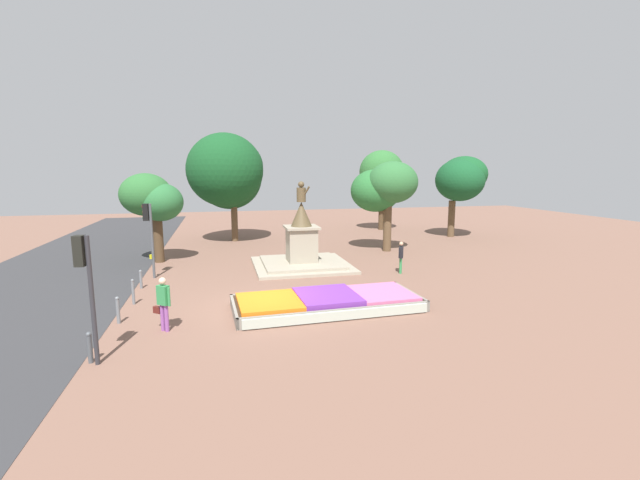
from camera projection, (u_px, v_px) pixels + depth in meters
ground_plane at (266, 309)px, 16.05m from camera, size 79.27×79.27×0.00m
flower_planter at (327, 302)px, 16.02m from camera, size 7.12×3.25×0.55m
statue_monument at (302, 249)px, 22.95m from camera, size 5.07×5.07×4.56m
traffic_light_near_crossing at (86, 275)px, 11.04m from camera, size 0.42×0.31×3.50m
traffic_light_mid_block at (149, 227)px, 20.20m from camera, size 0.41×0.30×3.59m
pedestrian_with_handbag at (163, 301)px, 13.66m from camera, size 0.61×0.53×1.78m
pedestrian_near_planter at (401, 255)px, 21.43m from camera, size 0.36×0.52×1.61m
kerb_bollard_south at (90, 347)px, 11.46m from camera, size 0.14×0.14×0.87m
kerb_bollard_mid_a at (118, 309)px, 14.42m from camera, size 0.13×0.13×0.94m
kerb_bollard_mid_b at (133, 291)px, 16.48m from camera, size 0.12×0.12×1.01m
kerb_bollard_north at (141, 279)px, 18.73m from camera, size 0.13×0.13×0.83m
park_tree_far_left at (152, 199)px, 23.70m from camera, size 3.41×2.79×4.98m
park_tree_behind_statue at (384, 187)px, 27.03m from camera, size 3.97×3.90×5.70m
park_tree_far_right at (381, 174)px, 36.51m from camera, size 3.78×4.26×6.81m
park_tree_street_side at (227, 171)px, 30.64m from camera, size 5.41×6.04×7.74m
park_tree_mid_canopy at (462, 178)px, 32.46m from camera, size 4.01×4.01×6.20m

